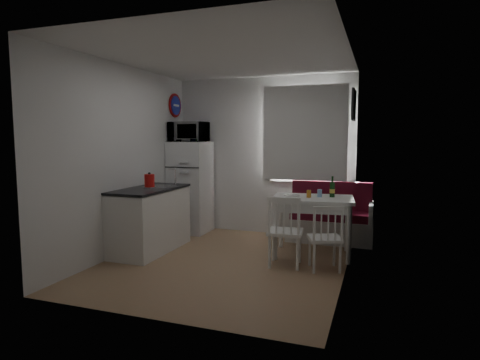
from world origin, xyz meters
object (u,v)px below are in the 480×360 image
(wine_bottle, at_px, (332,187))
(chair_right, at_px, (324,231))
(bench, at_px, (330,222))
(dining_table, at_px, (313,204))
(kettle, at_px, (150,181))
(kitchen_counter, at_px, (151,219))
(microwave, at_px, (189,132))
(fridge, at_px, (191,187))
(chair_left, at_px, (284,224))

(wine_bottle, bearing_deg, chair_right, -90.00)
(bench, distance_m, dining_table, 0.92)
(dining_table, bearing_deg, kettle, -170.54)
(dining_table, height_order, kettle, kettle)
(kitchen_counter, xyz_separation_m, chair_right, (2.45, -0.12, 0.05))
(kettle, bearing_deg, microwave, 91.35)
(dining_table, height_order, microwave, microwave)
(kitchen_counter, height_order, wine_bottle, kitchen_counter)
(kettle, bearing_deg, dining_table, 15.95)
(microwave, relative_size, wine_bottle, 2.09)
(dining_table, xyz_separation_m, chair_right, (0.24, -0.65, -0.21))
(bench, distance_m, microwave, 2.71)
(kettle, bearing_deg, chair_right, -0.86)
(kettle, bearing_deg, fridge, 91.30)
(kitchen_counter, distance_m, fridge, 1.28)
(kitchen_counter, height_order, bench, kitchen_counter)
(chair_right, bearing_deg, wine_bottle, 70.45)
(bench, distance_m, kettle, 2.80)
(bench, distance_m, chair_right, 1.49)
(chair_right, bearing_deg, dining_table, 90.70)
(chair_left, xyz_separation_m, chair_right, (0.49, 0.01, -0.05))
(dining_table, bearing_deg, chair_right, -76.24)
(wine_bottle, bearing_deg, bench, 98.49)
(dining_table, xyz_separation_m, fridge, (-2.19, 0.71, 0.06))
(chair_right, xyz_separation_m, wine_bottle, (0.00, 0.75, 0.44))
(bench, relative_size, chair_left, 2.69)
(chair_left, distance_m, kettle, 1.96)
(chair_left, height_order, fridge, fridge)
(bench, relative_size, fridge, 0.84)
(kettle, bearing_deg, bench, 32.05)
(bench, height_order, wine_bottle, wine_bottle)
(microwave, bearing_deg, dining_table, -16.74)
(fridge, distance_m, kettle, 1.35)
(bench, height_order, chair_right, bench)
(kitchen_counter, xyz_separation_m, bench, (2.34, 1.35, -0.15))
(dining_table, height_order, wine_bottle, wine_bottle)
(kettle, height_order, wine_bottle, kettle)
(microwave, relative_size, kettle, 2.71)
(dining_table, xyz_separation_m, microwave, (-2.19, 0.66, 0.99))
(microwave, xyz_separation_m, kettle, (0.03, -1.28, -0.69))
(kitchen_counter, xyz_separation_m, dining_table, (2.21, 0.54, 0.26))
(chair_left, distance_m, chair_right, 0.49)
(kitchen_counter, bearing_deg, dining_table, 13.64)
(fridge, height_order, microwave, microwave)
(microwave, bearing_deg, chair_right, -28.36)
(chair_left, xyz_separation_m, microwave, (-1.94, 1.32, 1.15))
(chair_left, xyz_separation_m, kettle, (-1.91, 0.04, 0.46))
(chair_right, bearing_deg, microwave, 132.09)
(kitchen_counter, bearing_deg, microwave, 89.06)
(kitchen_counter, height_order, chair_right, kitchen_counter)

